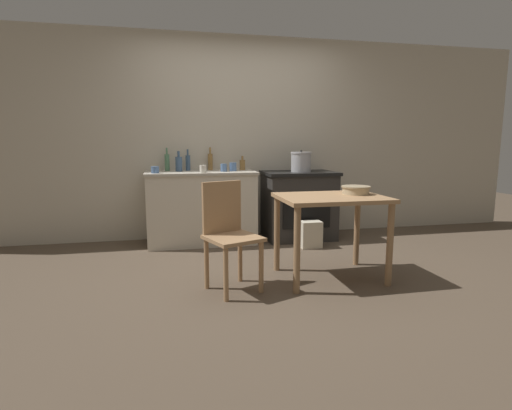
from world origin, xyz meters
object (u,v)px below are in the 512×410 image
Objects in this scene: bottle_mid_left at (179,164)px; cup_center_right at (203,169)px; stock_pot at (301,162)px; chair at (229,232)px; mixing_bowl_large at (356,190)px; bottle_center at (167,162)px; work_table at (331,210)px; bottle_center_left at (210,161)px; flour_sack at (311,234)px; cup_far_right at (155,170)px; stove at (299,205)px; bottle_far_left at (188,162)px; cup_right at (224,168)px; cup_mid_right at (233,167)px; bottle_left at (242,165)px.

bottle_mid_left reaches higher than cup_center_right.
stock_pot reaches higher than bottle_mid_left.
chair is 1.24m from mixing_bowl_large.
bottle_center reaches higher than stock_pot.
work_table is 2.02m from bottle_center_left.
stock_pot is (0.01, 0.42, 0.83)m from flour_sack.
mixing_bowl_large is 1.80m from cup_center_right.
mixing_bowl_large is 2.07m from bottle_center_left.
mixing_bowl_large is at bearing -36.30° from cup_far_right.
stock_pot reaches higher than flour_sack.
bottle_far_left reaches higher than stove.
stock_pot is 1.50m from bottle_mid_left.
stove is at bearing -7.06° from bottle_center.
cup_right is at bearing -20.34° from bottle_center.
cup_center_right is (-1.23, -0.14, -0.06)m from stock_pot.
bottle_mid_left is (-1.55, 1.56, 0.17)m from mixing_bowl_large.
cup_mid_right is 0.93m from cup_far_right.
stove is 2.87× the size of flour_sack.
bottle_left reaches higher than stove.
work_table is (-0.21, -1.53, 0.20)m from stove.
cup_far_right reaches higher than mixing_bowl_large.
work_table is 2.27m from bottle_center.
stock_pot reaches higher than stove.
flour_sack is at bearing -13.02° from cup_center_right.
mixing_bowl_large is 2.22m from bottle_far_left.
bottle_center_left is at bearing 4.75° from bottle_center.
chair is 1.93m from bottle_center.
cup_center_right is at bearing -8.42° from cup_far_right.
stock_pot is 1.41m from mixing_bowl_large.
cup_mid_right is at bearing 18.20° from cup_right.
bottle_center reaches higher than cup_far_right.
stove is 0.97× the size of work_table.
stock_pot is at bearing -6.16° from bottle_mid_left.
cup_center_right is at bearing 127.71° from work_table.
cup_mid_right is (-0.85, -0.00, 0.50)m from stove.
cup_right is (-0.97, 0.03, -0.06)m from stock_pot.
bottle_mid_left is at bearing 134.79° from mixing_bowl_large.
cup_mid_right is at bearing 58.19° from chair.
chair reaches higher than work_table.
cup_center_right reaches higher than stove.
cup_right is at bearing -13.96° from bottle_mid_left.
chair is at bearing -104.06° from bottle_left.
bottle_center_left is at bearing 21.96° from bottle_mid_left.
chair is 3.43× the size of mixing_bowl_large.
bottle_far_left is at bearing 75.99° from chair.
work_table is 2.09m from bottle_mid_left.
cup_center_right is (-0.53, -0.37, -0.02)m from bottle_left.
mixing_bowl_large is 2.26m from cup_far_right.
work_table is 1.16m from flour_sack.
cup_mid_right is at bearing -45.10° from bottle_center_left.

